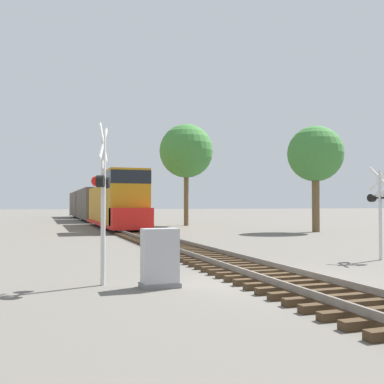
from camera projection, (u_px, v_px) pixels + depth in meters
The scene contains 8 objects.
ground_plane at pixel (275, 281), 11.85m from camera, with size 400.00×400.00×0.00m, color #666059.
rail_track_bed at pixel (275, 276), 11.85m from camera, with size 2.60×160.00×0.31m.
freight_train at pixel (94, 205), 53.27m from camera, with size 2.88×49.83×4.59m.
crossing_signal_near at pixel (102, 190), 11.34m from camera, with size 0.58×1.00×4.05m.
crossing_signal_far at pixel (381, 203), 16.50m from camera, with size 0.52×1.01×3.44m.
relay_cabinet at pixel (160, 258), 10.99m from camera, with size 0.96×0.56×1.44m.
tree_far_right at pixel (315, 155), 33.49m from camera, with size 4.15×4.15×7.92m.
tree_mid_background at pixel (186, 151), 43.65m from camera, with size 5.21×5.21×9.86m.
Camera 1 is at (-5.86, -10.60, 2.02)m, focal length 42.00 mm.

